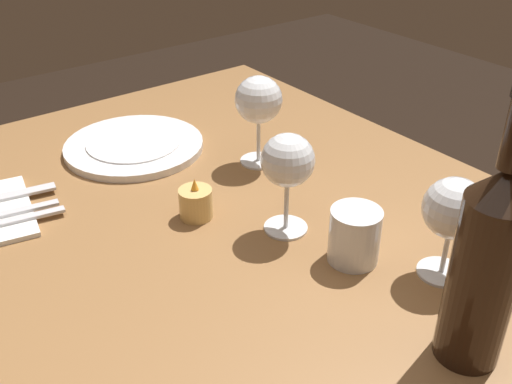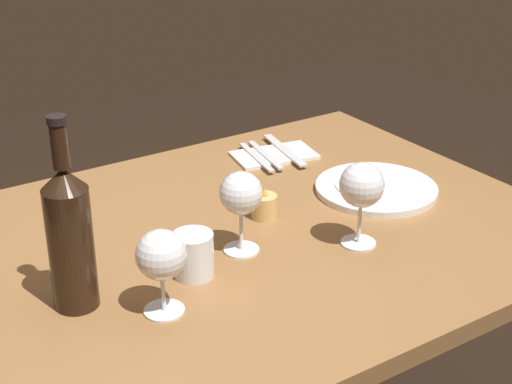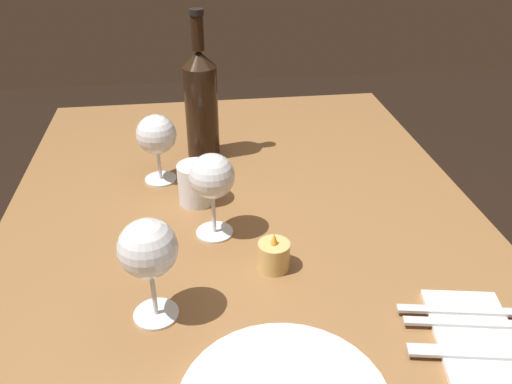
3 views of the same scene
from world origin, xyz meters
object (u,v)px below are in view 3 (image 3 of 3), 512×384
wine_glass_centre (148,250)px  votive_candle (274,256)px  wine_glass_right (156,136)px  table_knife (488,353)px  wine_glass_left (212,178)px  water_tumbler (196,185)px  folded_napkin (476,340)px  wine_bottle (201,102)px  fork_inner (468,323)px  fork_outer (460,311)px

wine_glass_centre → votive_candle: 0.23m
wine_glass_right → table_knife: (0.55, 0.44, -0.09)m
wine_glass_left → votive_candle: size_ratio=2.33×
water_tumbler → votive_candle: 0.25m
folded_napkin → wine_bottle: bearing=-151.3°
wine_bottle → table_knife: size_ratio=1.54×
votive_candle → folded_napkin: bearing=51.8°
wine_glass_right → folded_napkin: wine_glass_right is taller
wine_glass_left → wine_glass_right: (-0.21, -0.10, -0.01)m
votive_candle → table_knife: (0.23, 0.25, -0.01)m
water_tumbler → folded_napkin: 0.56m
wine_glass_right → wine_glass_centre: 0.41m
votive_candle → fork_inner: (0.17, 0.25, -0.01)m
wine_bottle → water_tumbler: 0.22m
wine_glass_centre → wine_bottle: size_ratio=0.50×
wine_glass_left → fork_outer: wine_glass_left is taller
wine_bottle → table_knife: bearing=27.6°
wine_bottle → water_tumbler: wine_bottle is taller
wine_glass_centre → fork_outer: 0.45m
water_tumbler → wine_bottle: bearing=173.5°
fork_outer → table_knife: 0.08m
wine_glass_left → table_knife: wine_glass_left is taller
water_tumbler → table_knife: (0.45, 0.36, -0.03)m
wine_bottle → wine_glass_left: bearing=0.6°
wine_glass_left → water_tumbler: bearing=-166.8°
fork_inner → fork_outer: same height
votive_candle → fork_outer: (0.15, 0.25, -0.01)m
fork_inner → table_knife: size_ratio=0.85×
wine_glass_left → folded_napkin: bearing=47.8°
votive_candle → wine_glass_right: bearing=-149.5°
water_tumbler → fork_outer: (0.37, 0.36, -0.03)m
fork_outer → wine_glass_left: bearing=-127.2°
water_tumbler → table_knife: 0.58m
folded_napkin → table_knife: (0.03, 0.00, 0.01)m
votive_candle → fork_outer: size_ratio=0.37×
fork_outer → water_tumbler: bearing=-135.4°
wine_glass_right → wine_glass_centre: bearing=0.3°
wine_glass_right → folded_napkin: size_ratio=0.70×
wine_bottle → fork_inner: wine_bottle is taller
wine_glass_centre → table_knife: wine_glass_centre is taller
wine_bottle → wine_glass_right: bearing=-41.8°
wine_glass_right → fork_outer: size_ratio=0.81×
wine_glass_left → table_knife: 0.49m
wine_glass_left → wine_glass_centre: wine_glass_centre is taller
votive_candle → fork_inner: bearing=55.5°
wine_glass_left → wine_bottle: size_ratio=0.48×
wine_glass_centre → table_knife: bearing=72.1°
water_tumbler → folded_napkin: (0.42, 0.36, -0.03)m
wine_glass_centre → water_tumbler: (-0.31, 0.07, -0.08)m
wine_glass_left → wine_bottle: wine_bottle is taller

